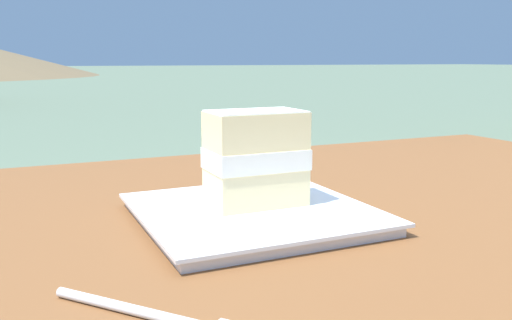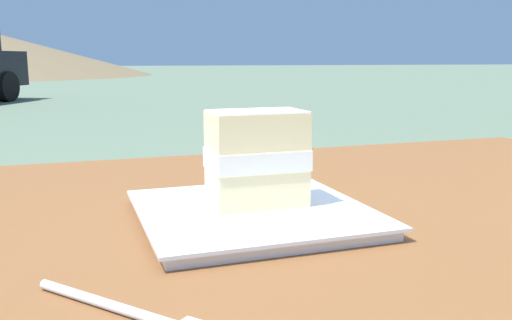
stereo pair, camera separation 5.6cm
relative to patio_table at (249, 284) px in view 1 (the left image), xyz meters
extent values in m
cylinder|color=brown|center=(0.74, 0.39, -0.29)|extent=(0.07, 0.07, 0.66)
cube|color=brown|center=(0.00, 0.00, 0.06)|extent=(1.60, 0.90, 0.04)
cube|color=white|center=(0.00, -0.01, 0.09)|extent=(0.25, 0.25, 0.01)
cube|color=white|center=(0.00, -0.01, 0.10)|extent=(0.26, 0.26, 0.00)
cube|color=beige|center=(0.01, 0.00, 0.12)|extent=(0.11, 0.07, 0.04)
cube|color=white|center=(0.01, 0.00, 0.16)|extent=(0.11, 0.07, 0.02)
sphere|color=red|center=(0.04, -0.03, 0.16)|extent=(0.02, 0.02, 0.02)
sphere|color=red|center=(-0.02, 0.04, 0.16)|extent=(0.01, 0.01, 0.01)
sphere|color=red|center=(-0.01, -0.03, 0.15)|extent=(0.01, 0.01, 0.01)
sphere|color=red|center=(0.01, 0.04, 0.16)|extent=(0.01, 0.01, 0.01)
cube|color=beige|center=(0.01, 0.00, 0.19)|extent=(0.11, 0.07, 0.04)
cube|color=white|center=(0.01, 0.00, 0.21)|extent=(0.11, 0.07, 0.00)
cylinder|color=silver|center=(-0.18, -0.19, 0.09)|extent=(0.10, 0.11, 0.01)
camera|label=1|loc=(-0.25, -0.57, 0.27)|focal=38.26mm
camera|label=2|loc=(-0.20, -0.60, 0.27)|focal=38.26mm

